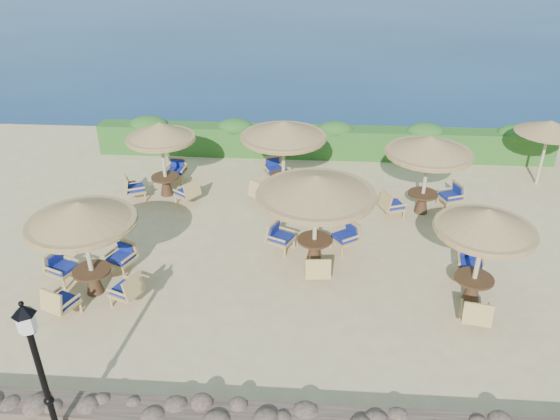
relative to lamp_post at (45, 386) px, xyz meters
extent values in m
plane|color=tan|center=(4.80, 6.80, -1.55)|extent=(120.00, 120.00, 0.00)
cube|color=#1E4D18|center=(4.80, 14.00, -0.95)|extent=(18.00, 0.90, 1.20)
cylinder|color=black|center=(0.00, 0.00, 0.00)|extent=(0.11, 0.11, 2.40)
cylinder|color=silver|center=(0.00, 0.00, 1.43)|extent=(0.30, 0.30, 0.36)
cone|color=black|center=(0.00, 0.00, 1.67)|extent=(0.40, 0.40, 0.18)
cylinder|color=tan|center=(12.60, 12.00, -0.45)|extent=(0.10, 0.10, 2.20)
cone|color=brown|center=(12.60, 12.00, 0.63)|extent=(2.30, 2.30, 0.45)
cylinder|color=tan|center=(-1.07, 4.61, -0.35)|extent=(0.12, 0.12, 2.40)
cone|color=brown|center=(-1.07, 4.61, 0.83)|extent=(2.69, 2.69, 0.55)
cylinder|color=brown|center=(-1.07, 4.61, 0.55)|extent=(2.64, 2.64, 0.14)
cylinder|color=#412917|center=(-1.07, 4.61, -0.87)|extent=(0.96, 0.96, 0.06)
cone|color=#412917|center=(-1.07, 4.61, -1.22)|extent=(0.44, 0.44, 0.64)
cylinder|color=tan|center=(4.59, 6.49, -0.35)|extent=(0.12, 0.12, 2.40)
cone|color=brown|center=(4.59, 6.49, 0.83)|extent=(3.27, 3.27, 0.55)
cylinder|color=brown|center=(4.59, 6.49, 0.55)|extent=(3.20, 3.20, 0.14)
cylinder|color=#412917|center=(4.59, 6.49, -0.87)|extent=(0.96, 0.96, 0.06)
cone|color=#412917|center=(4.59, 6.49, -1.22)|extent=(0.44, 0.44, 0.64)
cylinder|color=tan|center=(8.59, 4.93, -0.35)|extent=(0.12, 0.12, 2.40)
cone|color=brown|center=(8.59, 4.93, 0.83)|extent=(2.43, 2.43, 0.55)
cylinder|color=brown|center=(8.59, 4.93, 0.55)|extent=(2.38, 2.38, 0.14)
cylinder|color=#412917|center=(8.59, 4.93, -0.87)|extent=(0.96, 0.96, 0.06)
cone|color=#412917|center=(8.59, 4.93, -1.22)|extent=(0.44, 0.44, 0.64)
cylinder|color=tan|center=(-0.60, 10.22, -0.35)|extent=(0.12, 0.12, 2.40)
cone|color=brown|center=(-0.60, 10.22, 0.83)|extent=(2.33, 2.33, 0.55)
cylinder|color=brown|center=(-0.60, 10.22, 0.55)|extent=(2.28, 2.28, 0.14)
cylinder|color=#412917|center=(-0.60, 10.22, -0.87)|extent=(0.96, 0.96, 0.06)
cone|color=#412917|center=(-0.60, 10.22, -1.22)|extent=(0.44, 0.44, 0.64)
cylinder|color=tan|center=(3.46, 10.61, -0.35)|extent=(0.12, 0.12, 2.40)
cone|color=brown|center=(3.46, 10.61, 0.83)|extent=(2.91, 2.91, 0.55)
cylinder|color=brown|center=(3.46, 10.61, 0.55)|extent=(2.85, 2.85, 0.14)
cylinder|color=#412917|center=(3.46, 10.61, -0.87)|extent=(0.96, 0.96, 0.06)
cone|color=#412917|center=(3.46, 10.61, -1.22)|extent=(0.44, 0.44, 0.64)
cylinder|color=tan|center=(8.06, 9.55, -0.35)|extent=(0.12, 0.12, 2.40)
cone|color=brown|center=(8.06, 9.55, 0.83)|extent=(2.75, 2.75, 0.55)
cylinder|color=brown|center=(8.06, 9.55, 0.55)|extent=(2.69, 2.69, 0.14)
cylinder|color=#412917|center=(8.06, 9.55, -0.87)|extent=(0.96, 0.96, 0.06)
cone|color=#412917|center=(8.06, 9.55, -1.22)|extent=(0.44, 0.44, 0.64)
camera|label=1|loc=(4.51, -6.47, 7.18)|focal=35.00mm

